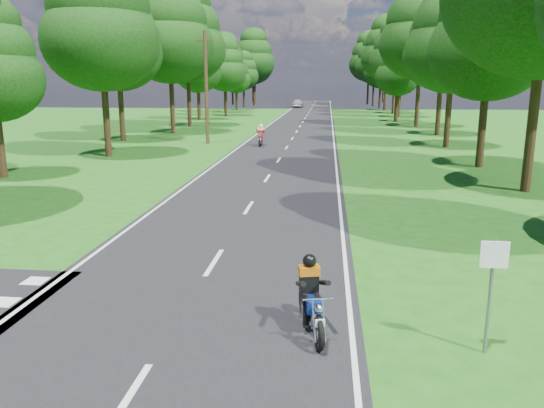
# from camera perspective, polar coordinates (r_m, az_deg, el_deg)

# --- Properties ---
(ground) EXTENTS (160.00, 160.00, 0.00)m
(ground) POSITION_cam_1_polar(r_m,az_deg,el_deg) (11.73, -8.31, -9.52)
(ground) COLOR #1A4E11
(ground) RESTS_ON ground
(main_road) EXTENTS (7.00, 140.00, 0.02)m
(main_road) POSITION_cam_1_polar(r_m,az_deg,el_deg) (60.71, 3.33, 8.80)
(main_road) COLOR black
(main_road) RESTS_ON ground
(road_markings) EXTENTS (7.40, 140.00, 0.01)m
(road_markings) POSITION_cam_1_polar(r_m,az_deg,el_deg) (58.85, 3.11, 8.68)
(road_markings) COLOR silver
(road_markings) RESTS_ON main_road
(treeline) EXTENTS (40.00, 115.35, 14.78)m
(treeline) POSITION_cam_1_polar(r_m,az_deg,el_deg) (70.66, 5.02, 16.05)
(treeline) COLOR black
(treeline) RESTS_ON ground
(telegraph_pole) EXTENTS (1.20, 0.26, 8.00)m
(telegraph_pole) POSITION_cam_1_polar(r_m,az_deg,el_deg) (39.47, -7.08, 12.36)
(telegraph_pole) COLOR #382616
(telegraph_pole) RESTS_ON ground
(road_sign) EXTENTS (0.45, 0.07, 2.00)m
(road_sign) POSITION_cam_1_polar(r_m,az_deg,el_deg) (9.43, 22.57, -7.37)
(road_sign) COLOR slate
(road_sign) RESTS_ON ground
(rider_near_blue) EXTENTS (0.94, 1.78, 1.42)m
(rider_near_blue) POSITION_cam_1_polar(r_m,az_deg,el_deg) (9.70, 4.22, -9.69)
(rider_near_blue) COLOR navy
(rider_near_blue) RESTS_ON main_road
(rider_far_red) EXTENTS (0.70, 1.87, 1.53)m
(rider_far_red) POSITION_cam_1_polar(r_m,az_deg,el_deg) (37.74, -1.24, 7.43)
(rider_far_red) COLOR #A41B0C
(rider_far_red) RESTS_ON main_road
(distant_car) EXTENTS (2.19, 4.61, 1.52)m
(distant_car) POSITION_cam_1_polar(r_m,az_deg,el_deg) (94.44, 2.79, 10.78)
(distant_car) COLOR #B3B5BB
(distant_car) RESTS_ON main_road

